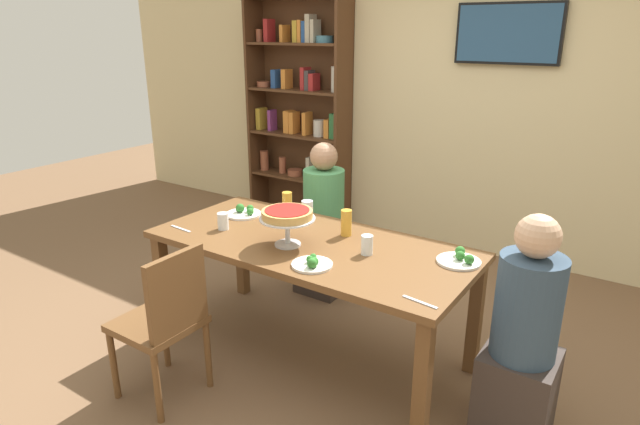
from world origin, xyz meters
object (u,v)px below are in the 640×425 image
Objects in this scene: dining_table at (310,255)px; bookshelf at (301,110)px; cutlery_knife_near at (181,229)px; television at (508,34)px; deep_dish_pizza_stand at (287,217)px; chair_near_left at (165,318)px; cutlery_fork_near at (420,302)px; water_glass_clear_near at (223,221)px; salad_plate_spare at (460,259)px; beer_glass_amber_short at (287,202)px; water_glass_clear_far at (367,245)px; salad_plate_near_diner at (244,212)px; diner_head_east at (522,347)px; water_glass_clear_spare at (307,209)px; diner_far_left at (324,230)px; beer_glass_amber_tall at (346,223)px; salad_plate_far_diner at (312,263)px.

bookshelf reaches higher than dining_table.
cutlery_knife_near is (-0.78, -0.28, 0.09)m from dining_table.
bookshelf is at bearing -177.22° from television.
bookshelf reaches higher than deep_dish_pizza_stand.
chair_near_left reaches higher than cutlery_knife_near.
water_glass_clear_near is at bearing -179.69° from cutlery_fork_near.
chair_near_left reaches higher than salad_plate_spare.
water_glass_clear_far is (0.79, -0.32, -0.01)m from beer_glass_amber_short.
salad_plate_near_diner is 1.00m from water_glass_clear_far.
deep_dish_pizza_stand is (-0.08, -0.12, 0.26)m from dining_table.
diner_head_east is 10.12× the size of water_glass_clear_spare.
beer_glass_amber_tall is at bearing 43.72° from diner_far_left.
salad_plate_near_diner is at bearing 155.38° from deep_dish_pizza_stand.
water_glass_clear_near is at bearing 15.47° from chair_near_left.
salad_plate_far_diner is 0.49m from beer_glass_amber_tall.
salad_plate_far_diner is (0.59, 0.49, 0.27)m from chair_near_left.
water_glass_clear_far reaches higher than salad_plate_far_diner.
dining_table is 2.57m from bookshelf.
dining_table is 17.32× the size of water_glass_clear_far.
beer_glass_amber_tall is (0.52, -0.55, 0.33)m from diner_far_left.
dining_table is 13.59× the size of beer_glass_amber_short.
dining_table is 1.24m from diner_head_east.
beer_glass_amber_tall is at bearing 143.46° from water_glass_clear_far.
television is at bearing -69.12° from diner_head_east.
salad_plate_near_diner reaches higher than salad_plate_spare.
deep_dish_pizza_stand reaches higher than water_glass_clear_near.
salad_plate_near_diner is at bearing -64.82° from bookshelf.
diner_far_left is 8.27× the size of beer_glass_amber_short.
water_glass_clear_far is 0.58m from cutlery_fork_near.
water_glass_clear_spare reaches higher than cutlery_fork_near.
beer_glass_amber_tall is (-0.70, -0.00, 0.06)m from salad_plate_spare.
diner_far_left is 6.39× the size of cutlery_fork_near.
bookshelf reaches higher than beer_glass_amber_short.
chair_near_left is (1.13, -2.78, -0.65)m from bookshelf.
deep_dish_pizza_stand is 1.36× the size of salad_plate_near_diner.
cutlery_fork_near is (0.71, -0.52, -0.08)m from beer_glass_amber_tall.
salad_plate_near_diner is (-0.23, -0.61, 0.27)m from diner_far_left.
television reaches higher than dining_table.
bookshelf reaches higher than salad_plate_far_diner.
cutlery_fork_near is at bearing -12.85° from deep_dish_pizza_stand.
salad_plate_near_diner is 1.00× the size of salad_plate_spare.
beer_glass_amber_short reaches higher than cutlery_knife_near.
water_glass_clear_far is (0.76, -0.72, 0.30)m from diner_far_left.
television reaches higher than water_glass_clear_far.
salad_plate_far_diner is 2.09× the size of water_glass_clear_near.
salad_plate_far_diner is 1.20× the size of cutlery_fork_near.
deep_dish_pizza_stand is 1.76× the size of cutlery_fork_near.
dining_table is 0.39m from water_glass_clear_far.
diner_head_east is at bearing 12.11° from cutlery_knife_near.
water_glass_clear_near is 0.95× the size of water_glass_clear_far.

